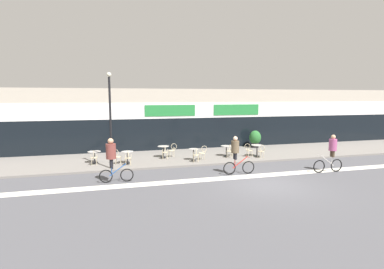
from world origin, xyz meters
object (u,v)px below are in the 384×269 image
at_px(cafe_chair_0_near, 94,157).
at_px(cafe_chair_4_near, 230,150).
at_px(cafe_chair_3_near, 196,154).
at_px(cyclist_1, 112,156).
at_px(lamp_post, 110,114).
at_px(cafe_chair_2_side, 173,149).
at_px(cafe_chair_4_side, 235,148).
at_px(bistro_table_0, 94,155).
at_px(bistro_table_4, 226,149).
at_px(bistro_table_3, 194,152).
at_px(cyclist_0, 331,151).
at_px(cafe_chair_1_side, 117,155).
at_px(cafe_chair_5_near, 262,150).
at_px(bistro_table_5, 257,148).
at_px(bistro_table_1, 127,155).
at_px(bistro_table_2, 163,149).
at_px(planter_pot, 255,138).
at_px(cyclist_2, 236,153).
at_px(cafe_chair_2_near, 165,151).
at_px(cafe_chair_3_side, 203,152).
at_px(cafe_chair_5_side, 249,149).
at_px(cafe_chair_1_near, 128,157).

relative_size(cafe_chair_0_near, cafe_chair_4_near, 1.00).
height_order(cafe_chair_3_near, cyclist_1, cyclist_1).
bearing_deg(lamp_post, cafe_chair_2_side, 31.43).
relative_size(cafe_chair_3_near, cafe_chair_4_side, 1.00).
height_order(bistro_table_0, bistro_table_4, bistro_table_0).
distance_m(bistro_table_3, cyclist_0, 8.02).
xyz_separation_m(cafe_chair_1_side, cafe_chair_5_near, (9.29, -0.70, 0.00)).
relative_size(bistro_table_5, cyclist_0, 0.38).
bearing_deg(bistro_table_4, cafe_chair_1_side, -175.95).
distance_m(cafe_chair_0_near, lamp_post, 3.01).
bearing_deg(bistro_table_3, cafe_chair_4_near, 1.75).
bearing_deg(cafe_chair_1_side, bistro_table_1, 7.18).
bearing_deg(bistro_table_4, bistro_table_2, 170.25).
relative_size(bistro_table_2, cafe_chair_5_near, 0.85).
distance_m(cafe_chair_0_near, cafe_chair_2_side, 5.15).
bearing_deg(bistro_table_1, bistro_table_5, -0.42).
bearing_deg(bistro_table_0, cyclist_0, -22.68).
xyz_separation_m(planter_pot, cyclist_1, (-11.07, -6.71, 0.46)).
height_order(cafe_chair_2_side, cyclist_2, cyclist_2).
distance_m(cafe_chair_2_side, cafe_chair_4_near, 3.83).
distance_m(bistro_table_5, cafe_chair_3_near, 4.60).
xyz_separation_m(bistro_table_5, cafe_chair_4_near, (-2.01, -0.04, -0.04)).
distance_m(cafe_chair_2_near, lamp_post, 4.59).
xyz_separation_m(cafe_chair_4_near, cyclist_1, (-7.55, -3.45, 0.68)).
distance_m(cafe_chair_3_near, cyclist_0, 7.70).
bearing_deg(cyclist_1, cafe_chair_1_side, 87.44).
distance_m(bistro_table_5, cafe_chair_0_near, 10.60).
bearing_deg(cafe_chair_4_side, cafe_chair_3_side, 14.42).
bearing_deg(bistro_table_1, cyclist_1, -104.36).
height_order(bistro_table_0, cafe_chair_1_side, cafe_chair_1_side).
bearing_deg(cafe_chair_4_near, cafe_chair_4_side, -38.61).
relative_size(bistro_table_2, bistro_table_5, 0.96).
height_order(cafe_chair_2_near, cafe_chair_5_near, same).
bearing_deg(cyclist_2, cafe_chair_5_side, 58.69).
relative_size(lamp_post, cyclist_2, 2.59).
height_order(bistro_table_0, cafe_chair_4_side, cafe_chair_4_side).
relative_size(bistro_table_4, cyclist_2, 0.35).
bearing_deg(cafe_chair_5_near, bistro_table_3, 76.44).
relative_size(bistro_table_5, cafe_chair_5_near, 0.89).
distance_m(bistro_table_4, cafe_chair_5_side, 1.50).
bearing_deg(cafe_chair_2_near, bistro_table_0, 93.47).
bearing_deg(cafe_chair_3_near, cafe_chair_1_near, 96.04).
bearing_deg(cafe_chair_1_near, bistro_table_0, 53.61).
xyz_separation_m(cafe_chair_4_near, lamp_post, (-7.57, -1.08, 2.57)).
xyz_separation_m(bistro_table_2, cafe_chair_1_near, (-2.43, -1.88, -0.03)).
height_order(cafe_chair_2_near, planter_pot, planter_pot).
relative_size(cafe_chair_2_near, cafe_chair_2_side, 1.00).
height_order(bistro_table_3, cyclist_1, cyclist_1).
height_order(bistro_table_1, cafe_chair_0_near, cafe_chair_0_near).
distance_m(bistro_table_2, cafe_chair_4_near, 4.42).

